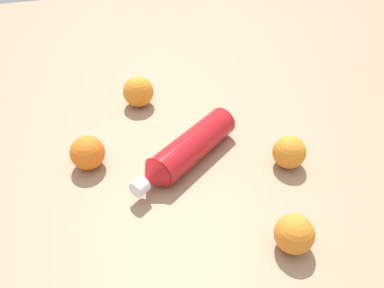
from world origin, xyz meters
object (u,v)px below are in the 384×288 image
(orange_0, at_px, (289,152))
(water_bottle, at_px, (186,149))
(orange_1, at_px, (294,234))
(orange_2, at_px, (88,153))
(orange_3, at_px, (138,92))

(orange_0, bearing_deg, water_bottle, -18.89)
(orange_1, bearing_deg, orange_2, -44.06)
(orange_1, bearing_deg, water_bottle, -66.43)
(orange_0, bearing_deg, orange_1, 65.21)
(orange_0, relative_size, orange_3, 0.89)
(water_bottle, relative_size, orange_0, 3.74)
(water_bottle, xyz_separation_m, orange_1, (-0.12, 0.27, 0.00))
(water_bottle, height_order, orange_2, orange_2)
(orange_0, distance_m, orange_1, 0.22)
(orange_1, relative_size, orange_2, 0.93)
(orange_1, distance_m, orange_3, 0.55)
(water_bottle, height_order, orange_3, orange_3)
(orange_1, xyz_separation_m, orange_2, (0.32, -0.31, 0.00))
(orange_0, distance_m, orange_2, 0.43)
(water_bottle, height_order, orange_0, orange_0)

